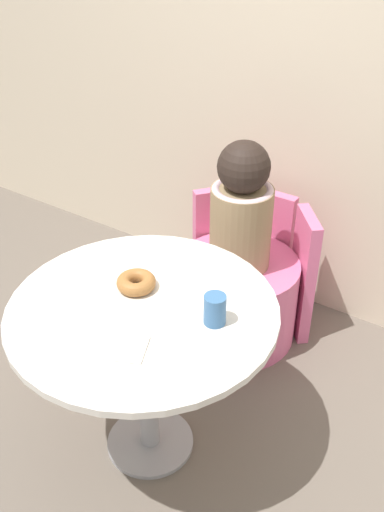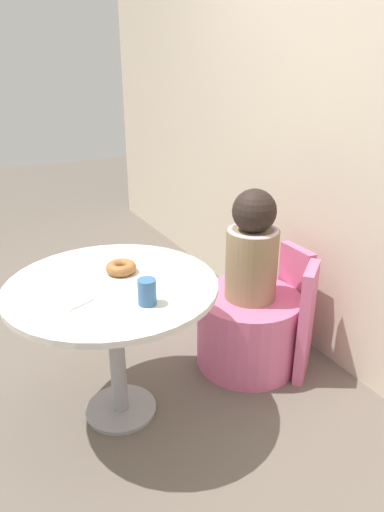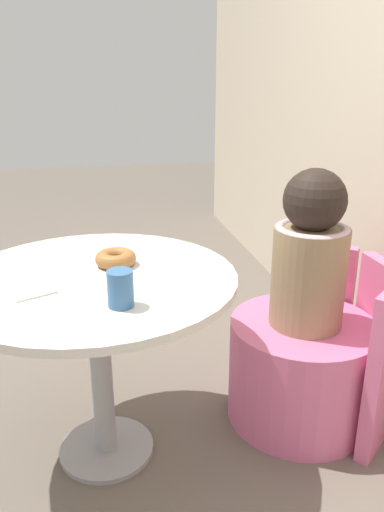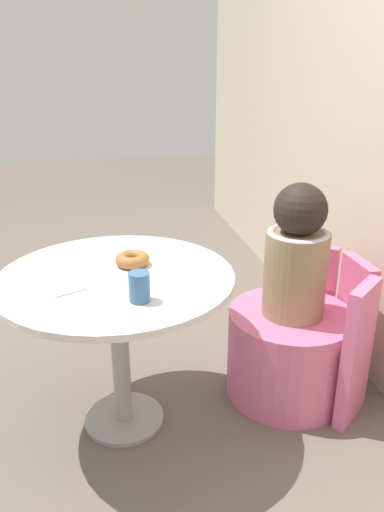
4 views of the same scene
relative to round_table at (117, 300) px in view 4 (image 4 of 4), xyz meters
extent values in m
plane|color=#665B51|center=(0.02, 0.05, -0.56)|extent=(12.00, 12.00, 0.00)
cylinder|color=#99999E|center=(0.00, 0.00, -0.55)|extent=(0.32, 0.32, 0.02)
cylinder|color=#99999E|center=(0.00, 0.00, -0.23)|extent=(0.07, 0.07, 0.62)
cylinder|color=silver|center=(0.00, 0.00, 0.09)|extent=(0.88, 0.88, 0.02)
cylinder|color=#DB6693|center=(-0.05, 0.73, -0.36)|extent=(0.54, 0.54, 0.39)
cube|color=#DB6693|center=(-0.05, 1.03, -0.25)|extent=(0.23, 0.05, 0.61)
cube|color=#DB6693|center=(0.17, 0.92, -0.25)|extent=(0.18, 0.21, 0.61)
cube|color=#DB6693|center=(-0.28, 0.92, -0.25)|extent=(0.18, 0.21, 0.61)
cylinder|color=#937A56|center=(-0.05, 0.73, 0.02)|extent=(0.26, 0.26, 0.36)
torus|color=beige|center=(-0.05, 0.73, 0.19)|extent=(0.26, 0.26, 0.04)
sphere|color=black|center=(-0.05, 0.73, 0.29)|extent=(0.21, 0.21, 0.21)
torus|color=#9E6633|center=(-0.08, 0.07, 0.13)|extent=(0.13, 0.13, 0.05)
cylinder|color=#386699|center=(0.23, 0.06, 0.15)|extent=(0.07, 0.07, 0.10)
cube|color=silver|center=(0.08, -0.18, 0.11)|extent=(0.15, 0.15, 0.01)
camera|label=1|loc=(0.96, -1.16, 1.30)|focal=42.00mm
camera|label=2|loc=(1.64, -0.49, 0.93)|focal=32.00mm
camera|label=3|loc=(1.44, 0.00, 0.68)|focal=35.00mm
camera|label=4|loc=(1.70, -0.07, 0.84)|focal=35.00mm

